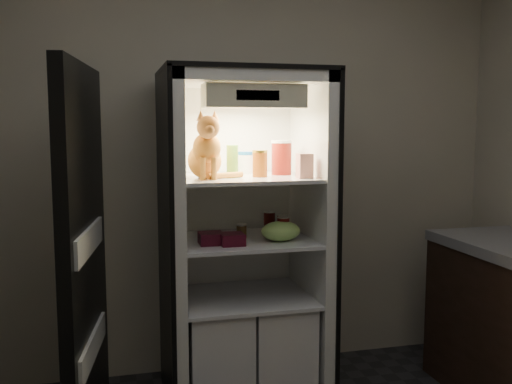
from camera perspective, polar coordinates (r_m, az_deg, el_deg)
room_shell at (r=1.89m, az=8.13°, el=8.10°), size 3.60×3.60×3.60m
refrigerator at (r=3.30m, az=-1.40°, el=-6.99°), size 0.90×0.72×1.88m
fridge_door at (r=2.79m, az=-16.77°, el=-7.23°), size 0.18×0.87×1.85m
tabby_cat at (r=3.05m, az=-5.03°, el=3.90°), size 0.30×0.34×0.36m
parmesan_shaker at (r=3.18m, az=-2.38°, el=3.16°), size 0.07×0.07×0.17m
mayo_tub at (r=3.33m, az=-1.07°, el=2.95°), size 0.09×0.09×0.13m
salsa_jar at (r=3.13m, az=0.39°, el=2.87°), size 0.08×0.08×0.15m
pepper_jar at (r=3.27m, az=2.57°, el=3.46°), size 0.12×0.12×0.20m
cream_carton at (r=3.07m, az=4.88°, el=2.62°), size 0.08×0.08×0.13m
soda_can_a at (r=3.38m, az=1.35°, el=-3.03°), size 0.07×0.07×0.12m
soda_can_b at (r=3.29m, az=2.68°, el=-3.33°), size 0.07×0.07×0.12m
soda_can_c at (r=3.16m, az=2.74°, el=-3.67°), size 0.07×0.07×0.13m
condiment_jar at (r=3.22m, az=-1.45°, el=-3.92°), size 0.06×0.06×0.08m
grape_bag at (r=3.14m, az=2.49°, el=-3.93°), size 0.22×0.16×0.11m
berry_box_left at (r=3.06m, az=-4.53°, el=-4.64°), size 0.13×0.13×0.06m
berry_box_right at (r=3.04m, az=-2.41°, el=-4.73°), size 0.12×0.12×0.06m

